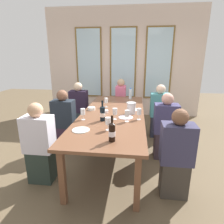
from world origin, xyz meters
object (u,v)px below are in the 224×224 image
at_px(tasting_bowl_0, 105,111).
at_px(wine_bottle_1, 102,113).
at_px(seated_person_2, 64,122).
at_px(metal_pitcher, 131,108).
at_px(seated_person_0, 79,109).
at_px(wine_glass_3, 115,112).
at_px(wine_glass_4, 139,112).
at_px(white_plate_2, 81,130).
at_px(tasting_bowl_1, 92,109).
at_px(wine_glass_5, 127,114).
at_px(seated_person_1, 159,113).
at_px(seated_person_3, 165,128).
at_px(seated_person_5, 176,156).
at_px(seated_person_4, 40,145).
at_px(wine_bottle_0, 112,132).
at_px(wine_glass_2, 106,101).
at_px(water_bottle, 130,94).
at_px(white_plate_1, 126,117).
at_px(seated_person_6, 121,102).
at_px(wine_glass_1, 83,112).
at_px(wine_glass_0, 108,122).
at_px(white_plate_0, 133,110).
at_px(dining_table, 113,117).

bearing_deg(tasting_bowl_0, wine_bottle_1, -85.43).
bearing_deg(seated_person_2, metal_pitcher, -0.31).
relative_size(metal_pitcher, seated_person_0, 0.17).
bearing_deg(wine_glass_3, wine_glass_4, 5.40).
xyz_separation_m(white_plate_2, tasting_bowl_1, (-0.08, 0.95, 0.02)).
height_order(wine_glass_5, seated_person_2, seated_person_2).
bearing_deg(seated_person_1, metal_pitcher, -124.00).
xyz_separation_m(seated_person_3, seated_person_5, (0.00, -0.91, 0.00)).
bearing_deg(tasting_bowl_1, seated_person_2, -165.35).
xyz_separation_m(white_plate_2, seated_person_4, (-0.55, -0.08, -0.22)).
distance_m(wine_glass_5, seated_person_2, 1.25).
xyz_separation_m(wine_glass_4, seated_person_1, (0.44, 1.13, -0.34)).
bearing_deg(seated_person_1, white_plate_2, -125.63).
height_order(wine_bottle_0, seated_person_2, seated_person_2).
distance_m(wine_bottle_1, seated_person_1, 1.62).
bearing_deg(seated_person_4, wine_glass_2, 60.70).
xyz_separation_m(wine_bottle_1, water_bottle, (0.36, 1.54, -0.00)).
xyz_separation_m(white_plate_1, seated_person_1, (0.64, 1.07, -0.22)).
distance_m(metal_pitcher, wine_glass_5, 0.41).
bearing_deg(tasting_bowl_1, seated_person_6, 75.67).
xyz_separation_m(wine_glass_1, seated_person_0, (-0.47, 1.34, -0.34)).
bearing_deg(wine_glass_0, wine_glass_1, 139.75).
distance_m(wine_glass_1, wine_glass_3, 0.48).
bearing_deg(wine_glass_0, seated_person_4, -172.05).
relative_size(tasting_bowl_1, wine_glass_3, 0.76).
height_order(tasting_bowl_1, seated_person_5, seated_person_5).
height_order(tasting_bowl_1, seated_person_2, seated_person_2).
relative_size(wine_bottle_1, seated_person_4, 0.28).
xyz_separation_m(wine_glass_3, wine_glass_5, (0.19, -0.08, 0.00)).
bearing_deg(white_plate_0, seated_person_4, -136.86).
bearing_deg(wine_bottle_0, seated_person_2, 132.19).
relative_size(white_plate_0, seated_person_5, 0.19).
height_order(white_plate_0, seated_person_0, seated_person_0).
bearing_deg(seated_person_5, wine_glass_5, 138.04).
relative_size(wine_bottle_1, seated_person_0, 0.28).
distance_m(white_plate_2, wine_bottle_1, 0.48).
height_order(white_plate_1, wine_glass_2, wine_glass_2).
relative_size(wine_glass_0, seated_person_4, 0.16).
bearing_deg(wine_glass_0, wine_bottle_0, -73.94).
bearing_deg(seated_person_0, wine_glass_1, -70.61).
relative_size(white_plate_2, water_bottle, 0.95).
distance_m(white_plate_0, seated_person_6, 1.51).
height_order(wine_glass_2, seated_person_1, seated_person_1).
bearing_deg(wine_glass_1, tasting_bowl_0, 56.97).
height_order(white_plate_0, white_plate_2, same).
xyz_separation_m(seated_person_0, seated_person_4, (0.00, -1.83, 0.00)).
relative_size(dining_table, wine_glass_4, 15.62).
height_order(wine_glass_4, wine_glass_5, same).
height_order(metal_pitcher, seated_person_0, seated_person_0).
distance_m(wine_glass_4, seated_person_3, 0.61).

